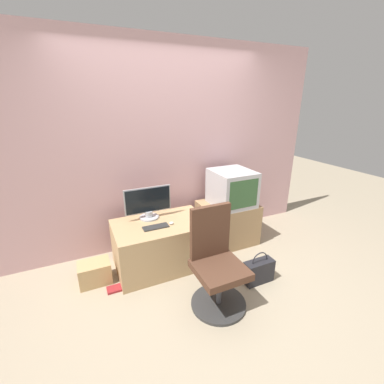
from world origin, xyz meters
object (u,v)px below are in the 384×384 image
Objects in this scene: main_monitor at (148,203)px; cardboard_box_lower at (95,273)px; mouse at (171,223)px; book at (117,288)px; office_chair at (216,267)px; crt_tv at (232,188)px; handbag at (259,271)px; keyboard at (156,227)px.

cardboard_box_lower is at bearing -164.67° from main_monitor.
book is at bearing -168.87° from mouse.
main_monitor is 10.64× the size of mouse.
book is at bearing -48.03° from cardboard_box_lower.
mouse reaches higher than book.
office_chair reaches higher than book.
office_chair is (-0.75, -0.92, -0.40)m from crt_tv.
crt_tv reaches higher than mouse.
office_chair reaches higher than handbag.
office_chair is at bearing -33.64° from book.
cardboard_box_lower is at bearing 173.22° from keyboard.
office_chair reaches higher than keyboard.
mouse is 0.14× the size of handbag.
main_monitor reaches higher than keyboard.
keyboard is 0.85× the size of cardboard_box_lower.
mouse is at bearing -55.91° from main_monitor.
crt_tv reaches higher than keyboard.
main_monitor is 1.49× the size of handbag.
keyboard is 0.82m from office_chair.
office_chair reaches higher than cardboard_box_lower.
book is at bearing -164.67° from keyboard.
main_monitor is 0.95m from cardboard_box_lower.
cardboard_box_lower is 1.55× the size of book.
cardboard_box_lower is at bearing -175.87° from crt_tv.
cardboard_box_lower reaches higher than book.
crt_tv reaches higher than handbag.
handbag is at bearing -40.88° from mouse.
main_monitor is 0.37m from mouse.
main_monitor is at bearing 177.04° from crt_tv.
office_chair reaches higher than mouse.
crt_tv is at bearing 12.88° from mouse.
main_monitor reaches higher than mouse.
keyboard is (0.00, -0.27, -0.18)m from main_monitor.
main_monitor reaches higher than cardboard_box_lower.
keyboard is at bearing 117.67° from office_chair.
keyboard is 0.75m from book.
book is (-0.49, -0.13, -0.55)m from keyboard.
mouse is 1.09m from handbag.
mouse reaches higher than cardboard_box_lower.
handbag is (-0.18, -0.87, -0.66)m from crt_tv.
main_monitor is at bearing 90.03° from keyboard.
crt_tv is 1.63× the size of cardboard_box_lower.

